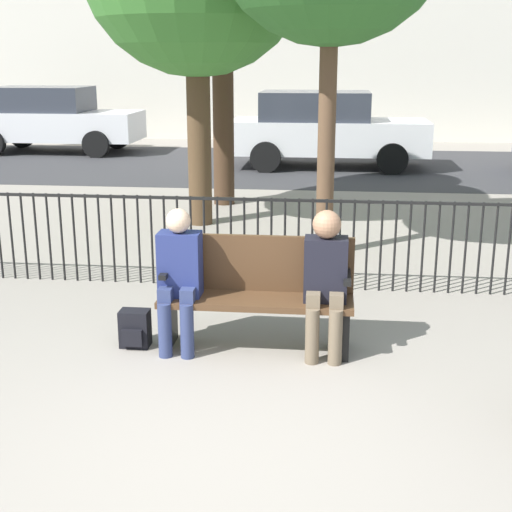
# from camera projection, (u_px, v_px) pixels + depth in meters

# --- Properties ---
(ground_plane) EXTENTS (80.00, 80.00, 0.00)m
(ground_plane) POSITION_uv_depth(u_px,v_px,m) (226.00, 459.00, 4.28)
(ground_plane) COLOR gray
(park_bench) EXTENTS (1.57, 0.45, 0.92)m
(park_bench) POSITION_uv_depth(u_px,v_px,m) (257.00, 290.00, 5.83)
(park_bench) COLOR #4C331E
(park_bench) RESTS_ON ground
(seated_person_0) EXTENTS (0.34, 0.39, 1.18)m
(seated_person_0) POSITION_uv_depth(u_px,v_px,m) (179.00, 273.00, 5.72)
(seated_person_0) COLOR navy
(seated_person_0) RESTS_ON ground
(seated_person_1) EXTENTS (0.34, 0.39, 1.19)m
(seated_person_1) POSITION_uv_depth(u_px,v_px,m) (326.00, 275.00, 5.60)
(seated_person_1) COLOR brown
(seated_person_1) RESTS_ON ground
(backpack) EXTENTS (0.24, 0.20, 0.31)m
(backpack) POSITION_uv_depth(u_px,v_px,m) (135.00, 329.00, 5.91)
(backpack) COLOR black
(backpack) RESTS_ON ground
(fence_railing) EXTENTS (9.01, 0.03, 0.95)m
(fence_railing) POSITION_uv_depth(u_px,v_px,m) (272.00, 235.00, 7.33)
(fence_railing) COLOR black
(fence_railing) RESTS_ON ground
(street_surface) EXTENTS (24.00, 6.00, 0.01)m
(street_surface) POSITION_uv_depth(u_px,v_px,m) (306.00, 166.00, 15.77)
(street_surface) COLOR #333335
(street_surface) RESTS_ON ground
(parked_car_0) EXTENTS (4.20, 1.94, 1.62)m
(parked_car_0) POSITION_uv_depth(u_px,v_px,m) (325.00, 128.00, 15.38)
(parked_car_0) COLOR silver
(parked_car_0) RESTS_ON ground
(parked_car_1) EXTENTS (4.20, 1.94, 1.62)m
(parked_car_1) POSITION_uv_depth(u_px,v_px,m) (52.00, 118.00, 17.84)
(parked_car_1) COLOR silver
(parked_car_1) RESTS_ON ground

